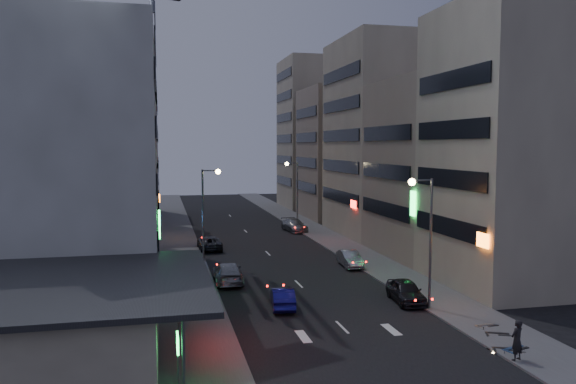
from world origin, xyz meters
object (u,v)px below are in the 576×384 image
object	(u,v)px
road_car_blue	(283,298)
scooter_blue	(520,333)
parked_car_right_near	(406,291)
scooter_black_a	(516,337)
scooter_silver_b	(493,314)
parked_car_right_far	(294,225)
parked_car_left	(209,243)
person	(517,340)
road_car_silver	(228,273)
parked_car_right_mid	(350,259)
scooter_black_b	(510,323)
scooter_silver_a	(524,340)

from	to	relation	value
road_car_blue	scooter_blue	world-z (taller)	scooter_blue
parked_car_right_near	scooter_black_a	size ratio (longest dim) A/B	2.48
parked_car_right_near	scooter_silver_b	world-z (taller)	parked_car_right_near
parked_car_right_far	scooter_silver_b	size ratio (longest dim) A/B	2.78
parked_car_left	person	size ratio (longest dim) A/B	2.49
parked_car_right_far	road_car_blue	distance (m)	31.20
road_car_blue	road_car_silver	xyz separation A→B (m)	(-2.57, 7.15, 0.10)
parked_car_right_far	scooter_black_a	world-z (taller)	parked_car_right_far
parked_car_right_mid	scooter_silver_b	bearing A→B (deg)	-77.32
scooter_black_a	scooter_black_b	xyz separation A→B (m)	(0.98, 1.98, 0.03)
road_car_blue	scooter_silver_b	bearing A→B (deg)	158.90
road_car_blue	parked_car_right_mid	bearing A→B (deg)	-119.79
parked_car_right_far	scooter_silver_b	world-z (taller)	parked_car_right_far
road_car_blue	scooter_blue	bearing A→B (deg)	145.21
road_car_blue	parked_car_right_near	bearing A→B (deg)	-176.03
parked_car_right_near	road_car_silver	world-z (taller)	road_car_silver
person	scooter_silver_b	bearing A→B (deg)	-133.37
parked_car_right_mid	road_car_blue	distance (m)	13.11
scooter_silver_b	scooter_black_a	bearing A→B (deg)	158.36
parked_car_right_near	scooter_silver_a	bearing A→B (deg)	-72.68
parked_car_right_near	scooter_blue	distance (m)	9.08
scooter_silver_a	person	bearing A→B (deg)	153.94
road_car_blue	scooter_silver_b	xyz separation A→B (m)	(10.82, -6.01, 0.02)
parked_car_right_mid	scooter_black_a	distance (m)	20.14
parked_car_right_near	parked_car_left	bearing A→B (deg)	123.07
parked_car_right_near	scooter_silver_b	distance (m)	6.13
parked_car_left	scooter_silver_a	size ratio (longest dim) A/B	3.02
parked_car_right_far	scooter_silver_a	world-z (taller)	parked_car_right_far
road_car_blue	scooter_silver_b	distance (m)	12.38
scooter_silver_a	scooter_black_b	world-z (taller)	scooter_black_b
parked_car_right_mid	parked_car_right_far	xyz separation A→B (m)	(0.00, 19.78, 0.06)
parked_car_right_mid	person	bearing A→B (deg)	-85.14
scooter_black_a	parked_car_right_mid	bearing A→B (deg)	25.32
road_car_blue	road_car_silver	distance (m)	7.60
road_car_blue	scooter_silver_a	bearing A→B (deg)	142.67
scooter_blue	scooter_silver_b	bearing A→B (deg)	-27.61
parked_car_right_near	person	world-z (taller)	person
scooter_silver_a	scooter_silver_b	size ratio (longest dim) A/B	0.89
scooter_silver_b	parked_car_right_mid	bearing A→B (deg)	4.88
parked_car_left	scooter_black_b	bearing A→B (deg)	115.62
parked_car_right_mid	parked_car_right_far	distance (m)	19.78
parked_car_right_mid	road_car_silver	size ratio (longest dim) A/B	0.78
parked_car_right_near	road_car_blue	bearing A→B (deg)	-177.91
road_car_silver	parked_car_left	bearing A→B (deg)	-87.11
road_car_silver	person	size ratio (longest dim) A/B	2.65
scooter_black_a	scooter_blue	size ratio (longest dim) A/B	0.87
scooter_silver_b	road_car_silver	bearing A→B (deg)	40.69
road_car_silver	scooter_silver_b	bearing A→B (deg)	137.60
parked_car_right_far	scooter_black_a	bearing A→B (deg)	-94.21
parked_car_right_mid	scooter_silver_a	xyz separation A→B (m)	(1.88, -20.38, -0.05)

